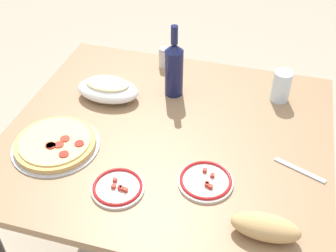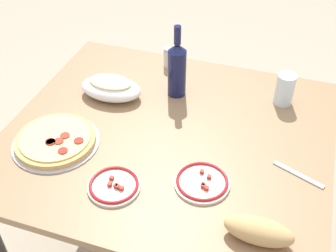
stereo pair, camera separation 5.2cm
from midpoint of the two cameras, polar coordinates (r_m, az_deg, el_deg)
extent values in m
plane|color=tan|center=(2.03, -0.77, -16.25)|extent=(8.00, 8.00, 0.00)
cube|color=#93704C|center=(1.50, -1.00, -1.33)|extent=(1.12, 0.99, 0.03)
cylinder|color=#33302D|center=(2.19, -10.21, 1.36)|extent=(0.07, 0.07, 0.68)
cylinder|color=#33302D|center=(2.03, 16.39, -3.46)|extent=(0.07, 0.07, 0.68)
cylinder|color=#B7B7BC|center=(1.49, -15.75, -2.61)|extent=(0.30, 0.30, 0.01)
cylinder|color=tan|center=(1.48, -15.83, -2.27)|extent=(0.27, 0.27, 0.02)
cylinder|color=#EACC75|center=(1.47, -15.91, -1.93)|extent=(0.24, 0.24, 0.01)
cylinder|color=#B22D1E|center=(1.45, -15.41, -2.43)|extent=(0.03, 0.03, 0.00)
cylinder|color=#B22D1E|center=(1.45, -16.52, -2.49)|extent=(0.03, 0.03, 0.00)
cylinder|color=maroon|center=(1.43, -12.83, -2.31)|extent=(0.03, 0.03, 0.00)
cylinder|color=#B22D1E|center=(1.46, -14.64, -1.66)|extent=(0.03, 0.03, 0.00)
cylinder|color=maroon|center=(1.41, -14.82, -3.68)|extent=(0.03, 0.03, 0.00)
cylinder|color=maroon|center=(1.45, -16.40, -2.57)|extent=(0.03, 0.03, 0.00)
ellipsoid|color=white|center=(1.65, -8.93, 4.78)|extent=(0.24, 0.15, 0.07)
ellipsoid|color=#AD2819|center=(1.64, -8.97, 5.13)|extent=(0.20, 0.12, 0.03)
ellipsoid|color=beige|center=(1.63, -9.04, 5.65)|extent=(0.17, 0.10, 0.02)
cylinder|color=#141942|center=(1.62, -0.13, 7.12)|extent=(0.07, 0.07, 0.19)
cone|color=#141942|center=(1.56, -0.14, 10.46)|extent=(0.07, 0.07, 0.03)
cylinder|color=#141942|center=(1.54, -0.14, 12.08)|extent=(0.03, 0.03, 0.07)
cylinder|color=silver|center=(1.65, 14.05, 5.18)|extent=(0.07, 0.07, 0.12)
cylinder|color=white|center=(1.32, 3.91, -7.45)|extent=(0.17, 0.17, 0.01)
torus|color=red|center=(1.31, 3.92, -7.21)|extent=(0.16, 0.16, 0.01)
cube|color=#AD2819|center=(1.32, 4.83, -6.64)|extent=(0.01, 0.01, 0.01)
cube|color=#AD2819|center=(1.29, 4.56, -8.14)|extent=(0.01, 0.01, 0.01)
cube|color=#AD2819|center=(1.30, 4.04, -7.70)|extent=(0.01, 0.01, 0.01)
cube|color=#AD2819|center=(1.29, 4.14, -7.89)|extent=(0.01, 0.01, 0.01)
cube|color=#AD2819|center=(1.33, 3.82, -5.99)|extent=(0.01, 0.01, 0.01)
cylinder|color=white|center=(1.31, -7.89, -8.28)|extent=(0.16, 0.16, 0.01)
torus|color=red|center=(1.30, -7.93, -8.05)|extent=(0.15, 0.15, 0.01)
cube|color=#AD2819|center=(1.32, -8.25, -7.20)|extent=(0.01, 0.01, 0.01)
cube|color=#AD2819|center=(1.30, -8.47, -8.04)|extent=(0.01, 0.01, 0.01)
cube|color=#AD2819|center=(1.30, -7.63, -8.16)|extent=(0.01, 0.01, 0.01)
cube|color=#AD2819|center=(1.29, -7.44, -8.31)|extent=(0.01, 0.01, 0.01)
cube|color=#AD2819|center=(1.29, -6.88, -8.51)|extent=(0.01, 0.01, 0.01)
ellipsoid|color=tan|center=(1.19, 11.68, -13.15)|extent=(0.19, 0.08, 0.07)
cylinder|color=silver|center=(1.81, -1.44, 8.99)|extent=(0.04, 0.04, 0.07)
cylinder|color=#B7B7BC|center=(1.79, -1.47, 10.18)|extent=(0.04, 0.04, 0.01)
cube|color=#B7B7BC|center=(1.41, 16.21, -5.71)|extent=(0.16, 0.08, 0.00)
camera|label=1|loc=(0.03, -91.02, -0.86)|focal=45.53mm
camera|label=2|loc=(0.03, 88.98, 0.86)|focal=45.53mm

